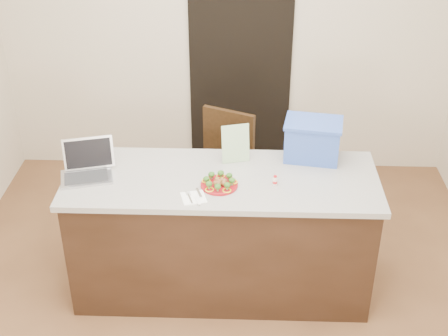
{
  "coord_description": "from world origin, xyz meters",
  "views": [
    {
      "loc": [
        0.14,
        -3.21,
        3.06
      ],
      "look_at": [
        0.02,
        0.2,
        1.02
      ],
      "focal_mm": 50.0,
      "sensor_mm": 36.0,
      "label": 1
    }
  ],
  "objects_px": {
    "yogurt_bottle": "(275,181)",
    "napkin": "(194,198)",
    "laptop": "(87,166)",
    "blue_box": "(313,140)",
    "chair": "(228,165)",
    "island": "(222,234)",
    "plate": "(219,185)"
  },
  "relations": [
    {
      "from": "plate",
      "to": "yogurt_bottle",
      "type": "height_order",
      "value": "yogurt_bottle"
    },
    {
      "from": "plate",
      "to": "chair",
      "type": "relative_size",
      "value": 0.24
    },
    {
      "from": "island",
      "to": "plate",
      "type": "height_order",
      "value": "plate"
    },
    {
      "from": "plate",
      "to": "blue_box",
      "type": "distance_m",
      "value": 0.74
    },
    {
      "from": "blue_box",
      "to": "laptop",
      "type": "bearing_deg",
      "value": -160.53
    },
    {
      "from": "plate",
      "to": "laptop",
      "type": "xyz_separation_m",
      "value": [
        -0.87,
        0.12,
        0.05
      ]
    },
    {
      "from": "island",
      "to": "plate",
      "type": "bearing_deg",
      "value": -95.81
    },
    {
      "from": "laptop",
      "to": "blue_box",
      "type": "xyz_separation_m",
      "value": [
        1.49,
        0.27,
        0.08
      ]
    },
    {
      "from": "island",
      "to": "napkin",
      "type": "bearing_deg",
      "value": -123.53
    },
    {
      "from": "island",
      "to": "yogurt_bottle",
      "type": "relative_size",
      "value": 31.12
    },
    {
      "from": "laptop",
      "to": "yogurt_bottle",
      "type": "bearing_deg",
      "value": -19.15
    },
    {
      "from": "laptop",
      "to": "blue_box",
      "type": "distance_m",
      "value": 1.51
    },
    {
      "from": "blue_box",
      "to": "plate",
      "type": "bearing_deg",
      "value": -138.7
    },
    {
      "from": "island",
      "to": "plate",
      "type": "xyz_separation_m",
      "value": [
        -0.01,
        -0.1,
        0.47
      ]
    },
    {
      "from": "plate",
      "to": "blue_box",
      "type": "relative_size",
      "value": 0.57
    },
    {
      "from": "island",
      "to": "chair",
      "type": "height_order",
      "value": "chair"
    },
    {
      "from": "napkin",
      "to": "blue_box",
      "type": "height_order",
      "value": "blue_box"
    },
    {
      "from": "yogurt_bottle",
      "to": "blue_box",
      "type": "height_order",
      "value": "blue_box"
    },
    {
      "from": "plate",
      "to": "blue_box",
      "type": "bearing_deg",
      "value": 32.17
    },
    {
      "from": "napkin",
      "to": "laptop",
      "type": "relative_size",
      "value": 0.39
    },
    {
      "from": "blue_box",
      "to": "chair",
      "type": "height_order",
      "value": "blue_box"
    },
    {
      "from": "napkin",
      "to": "laptop",
      "type": "xyz_separation_m",
      "value": [
        -0.72,
        0.26,
        0.06
      ]
    },
    {
      "from": "blue_box",
      "to": "napkin",
      "type": "bearing_deg",
      "value": -136.25
    },
    {
      "from": "island",
      "to": "laptop",
      "type": "xyz_separation_m",
      "value": [
        -0.88,
        0.01,
        0.52
      ]
    },
    {
      "from": "island",
      "to": "laptop",
      "type": "bearing_deg",
      "value": 179.08
    },
    {
      "from": "yogurt_bottle",
      "to": "laptop",
      "type": "relative_size",
      "value": 0.18
    },
    {
      "from": "island",
      "to": "blue_box",
      "type": "xyz_separation_m",
      "value": [
        0.61,
        0.29,
        0.6
      ]
    },
    {
      "from": "napkin",
      "to": "chair",
      "type": "bearing_deg",
      "value": 79.73
    },
    {
      "from": "yogurt_bottle",
      "to": "napkin",
      "type": "bearing_deg",
      "value": -161.38
    },
    {
      "from": "napkin",
      "to": "yogurt_bottle",
      "type": "height_order",
      "value": "yogurt_bottle"
    },
    {
      "from": "island",
      "to": "yogurt_bottle",
      "type": "height_order",
      "value": "yogurt_bottle"
    },
    {
      "from": "plate",
      "to": "napkin",
      "type": "height_order",
      "value": "plate"
    }
  ]
}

